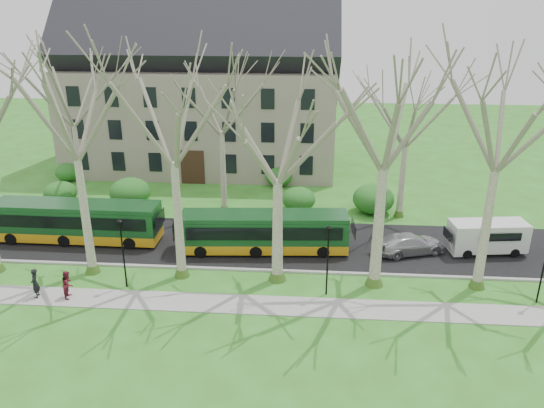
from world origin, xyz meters
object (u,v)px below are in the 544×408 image
at_px(bus_follow, 264,232).
at_px(pedestrian_a, 35,283).
at_px(van_a, 487,237).
at_px(pedestrian_b, 68,284).
at_px(sedan, 410,244).
at_px(bus_lead, 77,221).

relative_size(bus_follow, pedestrian_a, 6.28).
bearing_deg(bus_follow, van_a, -0.82).
bearing_deg(pedestrian_a, pedestrian_b, 81.94).
distance_m(sedan, van_a, 5.23).
xyz_separation_m(bus_lead, pedestrian_b, (2.60, -7.54, -0.63)).
height_order(van_a, pedestrian_a, van_a).
bearing_deg(bus_lead, pedestrian_b, -70.44).
bearing_deg(sedan, pedestrian_a, 89.84).
relative_size(bus_lead, van_a, 2.31).
height_order(bus_follow, van_a, bus_follow).
xyz_separation_m(bus_follow, van_a, (15.04, 0.84, -0.29)).
relative_size(bus_follow, van_a, 2.21).
bearing_deg(pedestrian_b, pedestrian_a, 87.40).
xyz_separation_m(bus_lead, sedan, (23.22, -0.32, -0.78)).
height_order(bus_lead, pedestrian_a, bus_lead).
relative_size(bus_lead, sedan, 2.48).
bearing_deg(pedestrian_a, sedan, 95.80).
bearing_deg(bus_lead, bus_follow, -2.31).
xyz_separation_m(van_a, pedestrian_b, (-25.81, -7.72, -0.27)).
xyz_separation_m(bus_lead, van_a, (28.41, 0.17, -0.35)).
distance_m(bus_lead, pedestrian_b, 8.00).
relative_size(pedestrian_a, pedestrian_b, 1.07).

